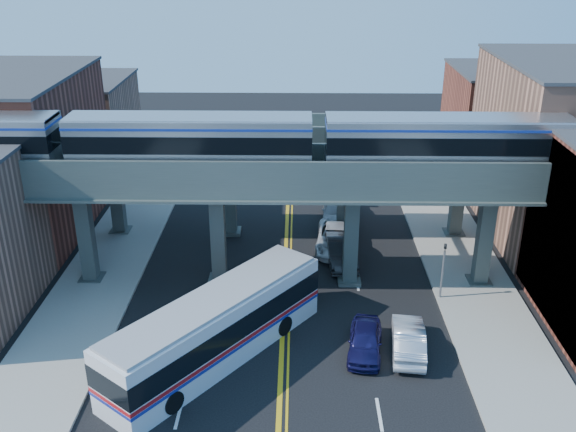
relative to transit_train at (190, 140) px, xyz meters
name	(u,v)px	position (x,y,z in m)	size (l,w,h in m)	color
ground	(281,359)	(5.31, -8.00, -9.09)	(120.00, 120.00, 0.00)	black
sidewalk_west	(109,264)	(-6.19, 2.00, -9.01)	(5.00, 70.00, 0.16)	gray
sidewalk_east	(463,266)	(16.81, 2.00, -9.01)	(5.00, 70.00, 0.16)	gray
building_west_b	(25,155)	(-13.19, 8.00, -3.59)	(8.00, 14.00, 11.00)	brown
building_west_c	(84,126)	(-13.19, 21.00, -5.09)	(8.00, 10.00, 8.00)	#A06952
building_east_b	(553,151)	(23.81, 8.00, -3.09)	(8.00, 14.00, 12.00)	#A06952
building_east_c	(497,122)	(23.81, 21.00, -4.59)	(8.00, 10.00, 9.00)	brown
mural_panel	(557,243)	(19.86, -4.00, -4.34)	(0.10, 9.50, 9.50)	teal
elevated_viaduct_near	(284,184)	(5.31, 0.00, -2.62)	(52.00, 3.60, 7.40)	#424D4A
elevated_viaduct_far	(286,147)	(5.31, 7.00, -2.62)	(52.00, 3.60, 7.40)	#424D4A
transit_train	(190,140)	(0.00, 0.00, 0.00)	(42.74, 2.68, 3.11)	black
stop_sign	(288,299)	(5.61, -5.00, -7.33)	(0.76, 0.09, 2.63)	slate
traffic_signal	(443,265)	(14.51, -2.00, -6.79)	(0.15, 0.18, 4.10)	slate
transit_bus	(216,328)	(2.08, -7.84, -7.35)	(10.36, 12.17, 3.39)	silver
car_lane_a	(365,341)	(9.58, -7.32, -8.37)	(1.69, 4.19, 1.43)	#12113E
car_lane_b	(341,251)	(8.94, 2.67, -8.26)	(1.75, 5.01, 1.65)	#28272A
car_lane_c	(336,238)	(8.72, 4.67, -8.31)	(2.59, 5.63, 1.56)	silver
car_lane_d	(339,211)	(9.15, 9.11, -8.21)	(2.47, 6.07, 1.76)	#A09FA4
car_parked_curb	(408,339)	(11.81, -7.20, -8.33)	(1.59, 4.57, 1.51)	#B5B4B9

